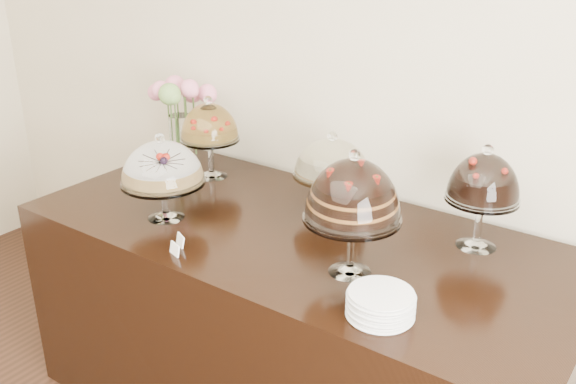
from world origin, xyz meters
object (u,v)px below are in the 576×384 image
Objects in this scene: display_counter at (295,326)px; cake_stand_sugar_sponge at (162,166)px; cake_stand_fruit_tart at (209,126)px; cake_stand_dark_choco at (484,182)px; plate_stack at (381,304)px; cake_stand_cheesecake at (332,161)px; flower_vase at (180,108)px; cake_stand_choco_layer at (353,195)px.

display_counter is 6.10× the size of cake_stand_sugar_sponge.
cake_stand_sugar_sponge is 0.48m from cake_stand_fruit_tart.
display_counter is 5.52× the size of cake_stand_dark_choco.
cake_stand_fruit_tart is at bearing 154.37° from plate_stack.
flower_vase is at bearing 176.88° from cake_stand_cheesecake.
cake_stand_sugar_sponge reaches higher than display_counter.
plate_stack is at bearing -31.32° from display_counter.
cake_stand_fruit_tart is 0.25m from flower_vase.
cake_stand_cheesecake is 0.91m from flower_vase.
cake_stand_choco_layer reaches higher than display_counter.
cake_stand_choco_layer is 1.12× the size of cake_stand_dark_choco.
cake_stand_fruit_tart is 1.36m from plate_stack.
cake_stand_choco_layer is (0.84, 0.06, 0.07)m from cake_stand_sugar_sponge.
cake_stand_choco_layer is 0.53m from cake_stand_cheesecake.
cake_stand_fruit_tart reaches higher than cake_stand_cheesecake.
cake_stand_dark_choco is at bearing 1.86° from cake_stand_fruit_tart.
flower_vase reaches higher than cake_stand_fruit_tart.
cake_stand_sugar_sponge is at bearing -156.99° from display_counter.
flower_vase is at bearing 159.77° from cake_stand_choco_layer.
cake_stand_sugar_sponge is 1.75× the size of plate_stack.
cake_stand_sugar_sponge is 0.68m from cake_stand_cheesecake.
display_counter is 5.64× the size of cake_stand_fruit_tart.
plate_stack is at bearing -6.76° from cake_stand_sugar_sponge.
cake_stand_cheesecake is 0.87× the size of cake_stand_fruit_tart.
cake_stand_sugar_sponge is at bearing 173.24° from plate_stack.
cake_stand_choco_layer is 0.53m from cake_stand_dark_choco.
display_counter is at bearing 155.44° from cake_stand_choco_layer.
cake_stand_choco_layer reaches higher than plate_stack.
cake_stand_choco_layer is at bearing -24.56° from display_counter.
cake_stand_choco_layer is at bearing 139.72° from plate_stack.
cake_stand_cheesecake is (0.50, 0.46, -0.01)m from cake_stand_sugar_sponge.
display_counter is at bearing -18.54° from flower_vase.
cake_stand_cheesecake is 0.66m from cake_stand_fruit_tart.
cake_stand_fruit_tart is at bearing -178.14° from cake_stand_dark_choco.
cake_stand_cheesecake is 0.78× the size of flower_vase.
cake_stand_dark_choco is at bearing 83.42° from plate_stack.
cake_stand_cheesecake is at bearing -176.96° from cake_stand_dark_choco.
cake_stand_dark_choco is 1.02× the size of cake_stand_fruit_tart.
cake_stand_fruit_tart is at bearing -13.37° from flower_vase.
cake_stand_fruit_tart is at bearing -179.25° from cake_stand_cheesecake.
flower_vase is (-0.40, 0.51, 0.06)m from cake_stand_sugar_sponge.
plate_stack is (1.21, -0.58, -0.21)m from cake_stand_fruit_tart.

